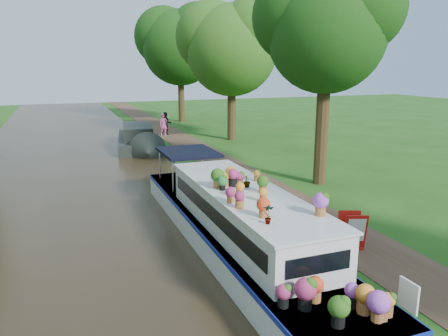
% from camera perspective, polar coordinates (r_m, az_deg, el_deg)
% --- Properties ---
extents(ground, '(100.00, 100.00, 0.00)m').
position_cam_1_polar(ground, '(15.09, 6.32, -6.15)').
color(ground, '#1D4A12').
rests_on(ground, ground).
extents(canal_water, '(10.00, 100.00, 0.02)m').
position_cam_1_polar(canal_water, '(13.59, -17.13, -8.88)').
color(canal_water, black).
rests_on(canal_water, ground).
extents(towpath, '(2.20, 100.00, 0.03)m').
position_cam_1_polar(towpath, '(15.65, 10.26, -5.52)').
color(towpath, '#493222').
rests_on(towpath, ground).
extents(plant_boat, '(2.29, 13.52, 2.28)m').
position_cam_1_polar(plant_boat, '(11.54, 2.69, -7.80)').
color(plant_boat, silver).
rests_on(plant_boat, canal_water).
extents(tree_near_overhang, '(5.52, 5.28, 8.99)m').
position_cam_1_polar(tree_near_overhang, '(18.88, 13.18, 17.81)').
color(tree_near_overhang, '#342411').
rests_on(tree_near_overhang, ground).
extents(tree_near_mid, '(6.90, 6.60, 9.40)m').
position_cam_1_polar(tree_near_mid, '(29.87, 0.94, 16.03)').
color(tree_near_mid, '#342411').
rests_on(tree_near_mid, ground).
extents(tree_near_far, '(7.59, 7.26, 10.30)m').
position_cam_1_polar(tree_near_far, '(40.19, -5.83, 16.13)').
color(tree_near_far, '#342411').
rests_on(tree_near_far, ground).
extents(second_boat, '(3.06, 7.77, 1.46)m').
position_cam_1_polar(second_boat, '(27.34, -11.24, 3.74)').
color(second_boat, black).
rests_on(second_boat, canal_water).
extents(sandwich_board, '(0.68, 0.70, 1.01)m').
position_cam_1_polar(sandwich_board, '(12.77, 16.46, -7.99)').
color(sandwich_board, red).
rests_on(sandwich_board, towpath).
extents(pedestrian_pink, '(0.59, 0.40, 1.59)m').
position_cam_1_polar(pedestrian_pink, '(31.94, -7.91, 5.63)').
color(pedestrian_pink, '#E65E84').
rests_on(pedestrian_pink, towpath).
extents(pedestrian_dark, '(0.91, 0.77, 1.66)m').
position_cam_1_polar(pedestrian_dark, '(32.22, -7.58, 5.77)').
color(pedestrian_dark, black).
rests_on(pedestrian_dark, towpath).
extents(verge_plant, '(0.52, 0.49, 0.48)m').
position_cam_1_polar(verge_plant, '(19.43, -0.24, -0.91)').
color(verge_plant, '#227123').
rests_on(verge_plant, ground).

